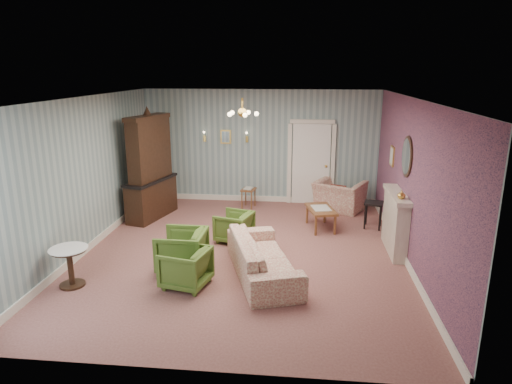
# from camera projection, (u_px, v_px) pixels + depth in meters

# --- Properties ---
(floor) EXTENTS (7.00, 7.00, 0.00)m
(floor) POSITION_uv_depth(u_px,v_px,m) (243.00, 253.00, 8.58)
(floor) COLOR #925E54
(floor) RESTS_ON ground
(ceiling) EXTENTS (7.00, 7.00, 0.00)m
(ceiling) POSITION_uv_depth(u_px,v_px,m) (242.00, 98.00, 7.81)
(ceiling) COLOR white
(ceiling) RESTS_ON ground
(wall_back) EXTENTS (6.00, 0.00, 6.00)m
(wall_back) POSITION_uv_depth(u_px,v_px,m) (261.00, 147.00, 11.55)
(wall_back) COLOR gray
(wall_back) RESTS_ON ground
(wall_front) EXTENTS (6.00, 0.00, 6.00)m
(wall_front) POSITION_uv_depth(u_px,v_px,m) (200.00, 256.00, 4.84)
(wall_front) COLOR gray
(wall_front) RESTS_ON ground
(wall_left) EXTENTS (0.00, 7.00, 7.00)m
(wall_left) POSITION_uv_depth(u_px,v_px,m) (86.00, 175.00, 8.49)
(wall_left) COLOR gray
(wall_left) RESTS_ON ground
(wall_right) EXTENTS (0.00, 7.00, 7.00)m
(wall_right) POSITION_uv_depth(u_px,v_px,m) (412.00, 183.00, 7.90)
(wall_right) COLOR gray
(wall_right) RESTS_ON ground
(wall_right_floral) EXTENTS (0.00, 7.00, 7.00)m
(wall_right_floral) POSITION_uv_depth(u_px,v_px,m) (411.00, 183.00, 7.90)
(wall_right_floral) COLOR #B95C69
(wall_right_floral) RESTS_ON ground
(door) EXTENTS (1.12, 0.12, 2.16)m
(door) POSITION_uv_depth(u_px,v_px,m) (311.00, 162.00, 11.48)
(door) COLOR white
(door) RESTS_ON floor
(olive_chair_a) EXTENTS (0.78, 0.81, 0.71)m
(olive_chair_a) POSITION_uv_depth(u_px,v_px,m) (186.00, 266.00, 7.18)
(olive_chair_a) COLOR #496A25
(olive_chair_a) RESTS_ON floor
(olive_chair_b) EXTENTS (0.75, 0.79, 0.80)m
(olive_chair_b) POSITION_uv_depth(u_px,v_px,m) (182.00, 248.00, 7.74)
(olive_chair_b) COLOR #496A25
(olive_chair_b) RESTS_ON floor
(olive_chair_c) EXTENTS (0.78, 0.80, 0.68)m
(olive_chair_c) POSITION_uv_depth(u_px,v_px,m) (234.00, 225.00, 9.07)
(olive_chair_c) COLOR #496A25
(olive_chair_c) RESTS_ON floor
(sofa_chintz) EXTENTS (1.31, 2.34, 0.88)m
(sofa_chintz) POSITION_uv_depth(u_px,v_px,m) (263.00, 251.00, 7.56)
(sofa_chintz) COLOR #A44C42
(sofa_chintz) RESTS_ON floor
(wingback_chair) EXTENTS (1.33, 1.16, 0.98)m
(wingback_chair) POSITION_uv_depth(u_px,v_px,m) (340.00, 191.00, 11.05)
(wingback_chair) COLOR #A44C42
(wingback_chair) RESTS_ON floor
(dresser) EXTENTS (0.89, 1.61, 2.54)m
(dresser) POSITION_uv_depth(u_px,v_px,m) (150.00, 164.00, 10.32)
(dresser) COLOR black
(dresser) RESTS_ON floor
(fireplace) EXTENTS (0.30, 1.40, 1.16)m
(fireplace) POSITION_uv_depth(u_px,v_px,m) (395.00, 222.00, 8.53)
(fireplace) COLOR beige
(fireplace) RESTS_ON floor
(mantel_vase) EXTENTS (0.15, 0.15, 0.15)m
(mantel_vase) POSITION_uv_depth(u_px,v_px,m) (402.00, 195.00, 7.97)
(mantel_vase) COLOR gold
(mantel_vase) RESTS_ON fireplace
(oval_mirror) EXTENTS (0.04, 0.76, 0.84)m
(oval_mirror) POSITION_uv_depth(u_px,v_px,m) (407.00, 156.00, 8.18)
(oval_mirror) COLOR white
(oval_mirror) RESTS_ON wall_right
(framed_print) EXTENTS (0.04, 0.34, 0.42)m
(framed_print) POSITION_uv_depth(u_px,v_px,m) (392.00, 156.00, 9.54)
(framed_print) COLOR gold
(framed_print) RESTS_ON wall_right
(coffee_table) EXTENTS (0.71, 1.02, 0.47)m
(coffee_table) POSITION_uv_depth(u_px,v_px,m) (321.00, 218.00, 9.81)
(coffee_table) COLOR brown
(coffee_table) RESTS_ON floor
(side_table_black) EXTENTS (0.47, 0.47, 0.59)m
(side_table_black) POSITION_uv_depth(u_px,v_px,m) (373.00, 215.00, 9.85)
(side_table_black) COLOR black
(side_table_black) RESTS_ON floor
(pedestal_table) EXTENTS (0.73, 0.73, 0.66)m
(pedestal_table) POSITION_uv_depth(u_px,v_px,m) (70.00, 267.00, 7.19)
(pedestal_table) COLOR black
(pedestal_table) RESTS_ON floor
(nesting_table) EXTENTS (0.38, 0.46, 0.53)m
(nesting_table) POSITION_uv_depth(u_px,v_px,m) (249.00, 197.00, 11.31)
(nesting_table) COLOR brown
(nesting_table) RESTS_ON floor
(gilt_mirror_back) EXTENTS (0.28, 0.06, 0.36)m
(gilt_mirror_back) POSITION_uv_depth(u_px,v_px,m) (226.00, 137.00, 11.54)
(gilt_mirror_back) COLOR gold
(gilt_mirror_back) RESTS_ON wall_back
(sconce_left) EXTENTS (0.16, 0.12, 0.30)m
(sconce_left) POSITION_uv_depth(u_px,v_px,m) (204.00, 137.00, 11.57)
(sconce_left) COLOR gold
(sconce_left) RESTS_ON wall_back
(sconce_right) EXTENTS (0.16, 0.12, 0.30)m
(sconce_right) POSITION_uv_depth(u_px,v_px,m) (247.00, 137.00, 11.46)
(sconce_right) COLOR gold
(sconce_right) RESTS_ON wall_back
(chandelier) EXTENTS (0.56, 0.56, 0.36)m
(chandelier) POSITION_uv_depth(u_px,v_px,m) (242.00, 114.00, 7.88)
(chandelier) COLOR gold
(chandelier) RESTS_ON ceiling
(burgundy_cushion) EXTENTS (0.41, 0.28, 0.39)m
(burgundy_cushion) POSITION_uv_depth(u_px,v_px,m) (338.00, 193.00, 10.91)
(burgundy_cushion) COLOR maroon
(burgundy_cushion) RESTS_ON wingback_chair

